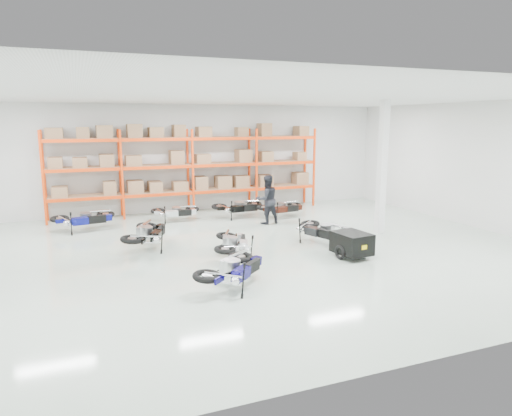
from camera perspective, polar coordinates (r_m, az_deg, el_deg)
name	(u,v)px	position (r m, az deg, el deg)	size (l,w,h in m)	color
room	(242,176)	(13.10, -1.76, 4.00)	(18.00, 18.00, 18.00)	#B3C8B6
pallet_rack	(190,159)	(19.27, -8.24, 6.06)	(11.28, 0.98, 3.62)	#FF420D
structural_column	(382,168)	(16.01, 15.49, 4.84)	(0.25, 0.25, 4.50)	white
moto_blue_centre	(234,263)	(10.57, -2.81, -6.93)	(0.84, 1.89, 1.16)	#0B074B
moto_silver_left	(233,239)	(12.83, -2.84, -3.90)	(0.79, 1.78, 1.09)	silver
moto_black_far_left	(148,229)	(14.12, -13.38, -2.58)	(0.88, 1.98, 1.21)	black
moto_touring_right	(323,226)	(14.41, 8.43, -2.26)	(0.83, 1.88, 1.15)	black
trailer	(352,243)	(13.13, 11.87, -4.35)	(0.93, 1.75, 0.72)	black
moto_back_a	(84,215)	(17.10, -20.68, -0.82)	(0.83, 1.86, 1.14)	navy
moto_back_b	(176,209)	(17.83, -10.01, -0.10)	(0.71, 1.60, 0.98)	silver
moto_back_c	(239,204)	(18.25, -2.13, 0.53)	(0.81, 1.83, 1.12)	black
moto_back_d	(282,205)	(18.27, 3.23, 0.40)	(0.75, 1.69, 1.03)	#3B140B
person_back	(267,200)	(17.09, 1.37, 1.07)	(0.90, 0.70, 1.84)	black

